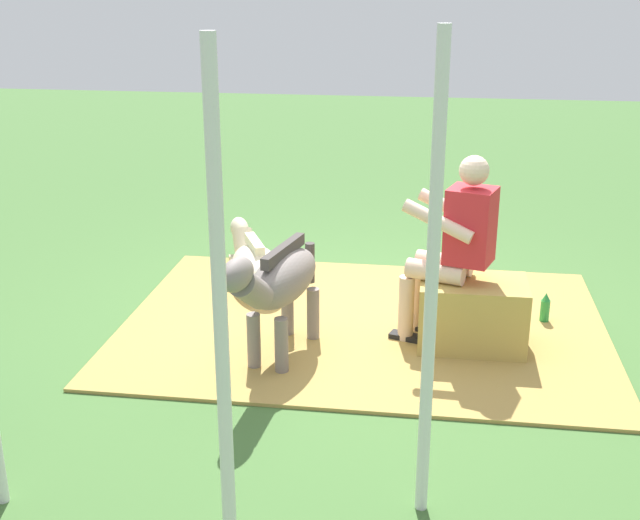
# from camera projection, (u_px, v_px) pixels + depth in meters

# --- Properties ---
(ground_plane) EXTENTS (24.00, 24.00, 0.00)m
(ground_plane) POSITION_uv_depth(u_px,v_px,m) (349.00, 320.00, 6.21)
(ground_plane) COLOR #426B33
(hay_patch) EXTENTS (3.57, 2.59, 0.02)m
(hay_patch) POSITION_uv_depth(u_px,v_px,m) (363.00, 324.00, 6.10)
(hay_patch) COLOR #AD8C47
(hay_patch) RESTS_ON ground
(hay_bale) EXTENTS (0.74, 0.50, 0.50)m
(hay_bale) POSITION_uv_depth(u_px,v_px,m) (472.00, 315.00, 5.67)
(hay_bale) COLOR tan
(hay_bale) RESTS_ON ground
(person_seated) EXTENTS (0.72, 0.54, 1.38)m
(person_seated) POSITION_uv_depth(u_px,v_px,m) (453.00, 242.00, 5.55)
(person_seated) COLOR beige
(person_seated) RESTS_ON ground
(pony_standing) EXTENTS (0.52, 1.33, 0.93)m
(pony_standing) POSITION_uv_depth(u_px,v_px,m) (278.00, 283.00, 5.38)
(pony_standing) COLOR slate
(pony_standing) RESTS_ON ground
(pony_lying) EXTENTS (0.81, 1.33, 0.42)m
(pony_lying) POSITION_uv_depth(u_px,v_px,m) (255.00, 265.00, 6.81)
(pony_lying) COLOR beige
(pony_lying) RESTS_ON ground
(soda_bottle) EXTENTS (0.07, 0.07, 0.25)m
(soda_bottle) POSITION_uv_depth(u_px,v_px,m) (545.00, 309.00, 6.10)
(soda_bottle) COLOR #268C3F
(soda_bottle) RESTS_ON ground
(tent_pole_left) EXTENTS (0.06, 0.06, 2.32)m
(tent_pole_left) POSITION_uv_depth(u_px,v_px,m) (431.00, 291.00, 3.64)
(tent_pole_left) COLOR silver
(tent_pole_left) RESTS_ON ground
(tent_pole_mid) EXTENTS (0.06, 0.06, 2.32)m
(tent_pole_mid) POSITION_uv_depth(u_px,v_px,m) (221.00, 332.00, 3.22)
(tent_pole_mid) COLOR silver
(tent_pole_mid) RESTS_ON ground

